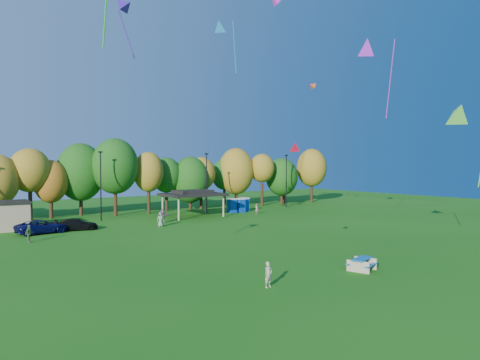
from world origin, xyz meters
TOP-DOWN VIEW (x-y plane):
  - ground at (0.00, 0.00)m, footprint 160.00×160.00m
  - tree_line at (-1.03, 45.51)m, footprint 93.57×10.55m
  - lamp_posts at (2.00, 40.00)m, footprint 64.50×0.25m
  - pavilion at (14.00, 37.00)m, footprint 8.20×6.20m
  - porta_potties at (22.76, 38.15)m, footprint 3.75×1.91m
  - picnic_table at (8.73, 3.14)m, footprint 2.39×2.17m
  - kite_flyer at (0.83, 3.62)m, footprint 0.61×0.44m
  - car_c at (-6.33, 33.16)m, footprint 5.58×3.24m
  - car_d at (-2.73, 33.39)m, footprint 4.77×2.56m
  - far_person_2 at (7.74, 33.51)m, footprint 1.65×0.56m
  - far_person_3 at (23.18, 34.26)m, footprint 0.50×0.64m
  - far_person_4 at (-8.37, 28.14)m, footprint 0.97×1.00m
  - far_person_5 at (6.11, 30.54)m, footprint 1.00×0.81m
  - kite_0 at (-3.97, 14.85)m, footprint 2.12×2.56m
  - kite_1 at (3.93, 4.76)m, footprint 1.23×1.29m
  - kite_5 at (24.66, 23.95)m, footprint 1.40×1.17m
  - kite_9 at (21.42, 13.09)m, footprint 3.97×4.65m
  - kite_11 at (12.47, 27.39)m, footprint 3.39×3.36m
  - kite_13 at (13.41, 18.36)m, footprint 1.63×1.38m
  - kite_14 at (21.38, 3.29)m, footprint 4.14×4.12m

SIDE VIEW (x-z plane):
  - ground at x=0.00m, z-range 0.00..0.00m
  - picnic_table at x=8.73m, z-range 0.07..0.92m
  - car_d at x=-2.73m, z-range 0.00..1.31m
  - car_c at x=-6.33m, z-range 0.00..1.46m
  - far_person_3 at x=23.18m, z-range 0.00..1.54m
  - kite_flyer at x=0.83m, z-range 0.00..1.54m
  - far_person_4 at x=-8.37m, z-range 0.00..1.68m
  - far_person_2 at x=7.74m, z-range 0.00..1.76m
  - far_person_5 at x=6.11m, z-range 0.00..1.77m
  - porta_potties at x=22.76m, z-range 0.01..2.19m
  - pavilion at x=14.00m, z-range 1.34..5.11m
  - lamp_posts at x=2.00m, z-range 0.36..9.45m
  - tree_line at x=-1.03m, z-range 0.34..11.49m
  - kite_1 at x=3.93m, z-range 8.02..9.07m
  - kite_14 at x=21.38m, z-range 7.84..15.71m
  - kite_5 at x=24.66m, z-range 17.00..18.23m
  - kite_0 at x=-3.97m, z-range 16.77..21.25m
  - kite_9 at x=21.42m, z-range 15.25..23.91m
  - kite_11 at x=12.47m, z-range 20.55..27.16m
  - kite_13 at x=13.41m, z-range 23.56..24.97m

